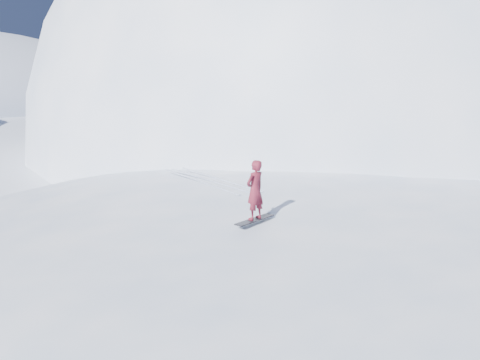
# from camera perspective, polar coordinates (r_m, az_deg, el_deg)

# --- Properties ---
(ground) EXTENTS (400.00, 400.00, 0.00)m
(ground) POSITION_cam_1_polar(r_m,az_deg,el_deg) (17.67, 9.04, -10.43)
(ground) COLOR white
(ground) RESTS_ON ground
(near_ridge) EXTENTS (36.00, 28.00, 4.80)m
(near_ridge) POSITION_cam_1_polar(r_m,az_deg,el_deg) (20.47, 6.23, -7.01)
(near_ridge) COLOR white
(near_ridge) RESTS_ON ground
(summit_peak) EXTENTS (60.00, 56.00, 56.00)m
(summit_peak) POSITION_cam_1_polar(r_m,az_deg,el_deg) (50.76, 11.36, 4.82)
(summit_peak) COLOR white
(summit_peak) RESTS_ON ground
(peak_shoulder) EXTENTS (28.00, 24.00, 18.00)m
(peak_shoulder) POSITION_cam_1_polar(r_m,az_deg,el_deg) (39.05, 3.21, 2.66)
(peak_shoulder) COLOR white
(peak_shoulder) RESTS_ON ground
(wind_bumps) EXTENTS (16.00, 14.40, 1.00)m
(wind_bumps) POSITION_cam_1_polar(r_m,az_deg,el_deg) (18.98, 3.80, -8.60)
(wind_bumps) COLOR white
(wind_bumps) RESTS_ON ground
(snowboard) EXTENTS (1.61, 0.81, 0.03)m
(snowboard) POSITION_cam_1_polar(r_m,az_deg,el_deg) (14.90, 1.81, -4.84)
(snowboard) COLOR black
(snowboard) RESTS_ON near_ridge
(snowboarder) EXTENTS (0.81, 0.66, 1.91)m
(snowboarder) POSITION_cam_1_polar(r_m,az_deg,el_deg) (14.63, 1.84, -1.24)
(snowboarder) COLOR maroon
(snowboarder) RESTS_ON snowboard
(board_tracks) EXTENTS (1.99, 5.94, 0.04)m
(board_tracks) POSITION_cam_1_polar(r_m,az_deg,el_deg) (20.45, -3.88, 0.09)
(board_tracks) COLOR silver
(board_tracks) RESTS_ON ground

